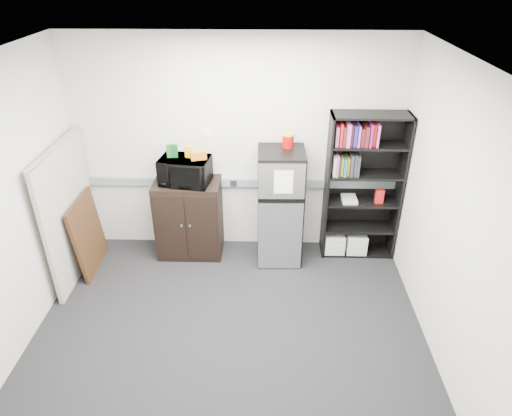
# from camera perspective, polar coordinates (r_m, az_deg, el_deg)

# --- Properties ---
(floor) EXTENTS (4.00, 4.00, 0.00)m
(floor) POSITION_cam_1_polar(r_m,az_deg,el_deg) (4.84, -3.42, -15.68)
(floor) COLOR black
(floor) RESTS_ON ground
(wall_back) EXTENTS (4.00, 0.02, 2.70)m
(wall_back) POSITION_cam_1_polar(r_m,az_deg,el_deg) (5.57, -2.38, 7.50)
(wall_back) COLOR silver
(wall_back) RESTS_ON floor
(wall_right) EXTENTS (0.02, 3.50, 2.70)m
(wall_right) POSITION_cam_1_polar(r_m,az_deg,el_deg) (4.30, 23.59, -2.11)
(wall_right) COLOR silver
(wall_right) RESTS_ON floor
(ceiling) EXTENTS (4.00, 3.50, 0.02)m
(ceiling) POSITION_cam_1_polar(r_m,az_deg,el_deg) (3.50, -4.77, 17.37)
(ceiling) COLOR white
(ceiling) RESTS_ON wall_back
(electrical_raceway) EXTENTS (3.92, 0.05, 0.10)m
(electrical_raceway) POSITION_cam_1_polar(r_m,az_deg,el_deg) (5.72, -2.31, 3.20)
(electrical_raceway) COLOR slate
(electrical_raceway) RESTS_ON wall_back
(wall_note) EXTENTS (0.14, 0.00, 0.10)m
(wall_note) POSITION_cam_1_polar(r_m,az_deg,el_deg) (5.53, -6.10, 9.40)
(wall_note) COLOR white
(wall_note) RESTS_ON wall_back
(bookshelf) EXTENTS (0.90, 0.34, 1.85)m
(bookshelf) POSITION_cam_1_polar(r_m,az_deg,el_deg) (5.66, 13.02, 2.90)
(bookshelf) COLOR black
(bookshelf) RESTS_ON floor
(cubicle_partition) EXTENTS (0.06, 1.30, 1.62)m
(cubicle_partition) POSITION_cam_1_polar(r_m,az_deg,el_deg) (5.66, -22.28, -0.46)
(cubicle_partition) COLOR gray
(cubicle_partition) RESTS_ON floor
(cabinet) EXTENTS (0.80, 0.53, 1.00)m
(cabinet) POSITION_cam_1_polar(r_m,az_deg,el_deg) (5.79, -8.33, -1.26)
(cabinet) COLOR black
(cabinet) RESTS_ON floor
(microwave) EXTENTS (0.63, 0.47, 0.32)m
(microwave) POSITION_cam_1_polar(r_m,az_deg,el_deg) (5.47, -8.85, 4.62)
(microwave) COLOR black
(microwave) RESTS_ON cabinet
(snack_box_a) EXTENTS (0.08, 0.07, 0.15)m
(snack_box_a) POSITION_cam_1_polar(r_m,az_deg,el_deg) (5.45, -10.75, 7.02)
(snack_box_a) COLOR #17521E
(snack_box_a) RESTS_ON microwave
(snack_box_b) EXTENTS (0.08, 0.06, 0.15)m
(snack_box_b) POSITION_cam_1_polar(r_m,az_deg,el_deg) (5.43, -10.15, 7.02)
(snack_box_b) COLOR #0C3516
(snack_box_b) RESTS_ON microwave
(snack_box_c) EXTENTS (0.08, 0.07, 0.14)m
(snack_box_c) POSITION_cam_1_polar(r_m,az_deg,el_deg) (5.41, -8.44, 6.99)
(snack_box_c) COLOR yellow
(snack_box_c) RESTS_ON microwave
(snack_bag) EXTENTS (0.20, 0.14, 0.10)m
(snack_bag) POSITION_cam_1_polar(r_m,az_deg,el_deg) (5.35, -7.21, 6.60)
(snack_bag) COLOR #BE6B13
(snack_bag) RESTS_ON microwave
(refrigerator) EXTENTS (0.55, 0.58, 1.45)m
(refrigerator) POSITION_cam_1_polar(r_m,az_deg,el_deg) (5.53, 3.03, 0.12)
(refrigerator) COLOR black
(refrigerator) RESTS_ON floor
(coffee_can) EXTENTS (0.14, 0.14, 0.19)m
(coffee_can) POSITION_cam_1_polar(r_m,az_deg,el_deg) (5.30, 4.03, 8.54)
(coffee_can) COLOR #A30707
(coffee_can) RESTS_ON refrigerator
(framed_poster) EXTENTS (0.13, 0.73, 0.93)m
(framed_poster) POSITION_cam_1_polar(r_m,az_deg,el_deg) (5.83, -20.24, -3.14)
(framed_poster) COLOR black
(framed_poster) RESTS_ON floor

